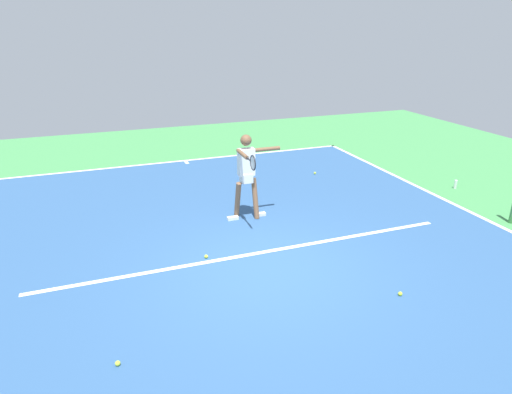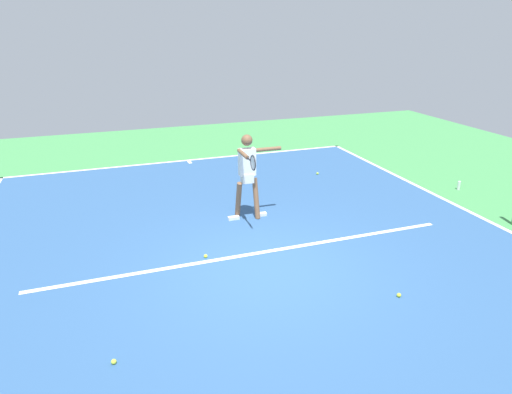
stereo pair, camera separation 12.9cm
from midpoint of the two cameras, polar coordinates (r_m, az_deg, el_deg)
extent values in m
plane|color=#428E4C|center=(7.66, 1.89, -9.25)|extent=(23.64, 23.64, 0.00)
cube|color=#2D5484|center=(7.66, 1.89, -9.24)|extent=(10.38, 13.88, 0.00)
cube|color=white|center=(13.81, -8.43, 4.71)|extent=(10.38, 0.10, 0.01)
cube|color=white|center=(10.48, 29.20, -3.36)|extent=(0.10, 13.88, 0.01)
cube|color=white|center=(8.14, 0.40, -7.26)|extent=(7.79, 0.10, 0.01)
cube|color=white|center=(13.63, -8.27, 4.48)|extent=(0.10, 0.30, 0.01)
cylinder|color=brown|center=(9.48, 0.41, -0.17)|extent=(0.11, 0.33, 0.88)
cube|color=white|center=(9.66, 1.03, -2.24)|extent=(0.24, 0.10, 0.07)
cylinder|color=brown|center=(9.36, -1.88, -0.45)|extent=(0.11, 0.33, 0.88)
cube|color=white|center=(9.49, -2.50, -2.71)|extent=(0.24, 0.10, 0.07)
cube|color=white|center=(9.25, -0.74, 2.49)|extent=(0.25, 0.20, 0.20)
cube|color=white|center=(9.15, -0.75, 4.53)|extent=(0.34, 0.18, 0.57)
sphere|color=brown|center=(9.02, -0.77, 7.31)|extent=(0.23, 0.23, 0.23)
cylinder|color=brown|center=(9.22, 1.94, 6.17)|extent=(0.57, 0.09, 0.08)
cylinder|color=brown|center=(8.76, -1.26, 5.57)|extent=(0.09, 0.57, 0.08)
cylinder|color=black|center=(8.40, -0.46, 4.88)|extent=(0.03, 0.22, 0.03)
torus|color=black|center=(8.18, 0.07, 4.42)|extent=(0.03, 0.29, 0.29)
cylinder|color=silver|center=(8.18, 0.07, 4.42)|extent=(0.01, 0.25, 0.25)
sphere|color=#CCE033|center=(8.03, -6.04, -7.56)|extent=(0.07, 0.07, 0.07)
sphere|color=#C6E53D|center=(6.04, -17.20, -19.57)|extent=(0.07, 0.07, 0.07)
sphere|color=#CCE033|center=(7.29, 18.39, -11.88)|extent=(0.07, 0.07, 0.07)
sphere|color=#C6E53D|center=(12.46, 8.21, 3.02)|extent=(0.07, 0.07, 0.07)
cylinder|color=white|center=(12.31, 24.89, 1.36)|extent=(0.07, 0.07, 0.22)
camera|label=1|loc=(0.06, -89.55, 0.17)|focal=31.11mm
camera|label=2|loc=(0.06, 90.45, -0.17)|focal=31.11mm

